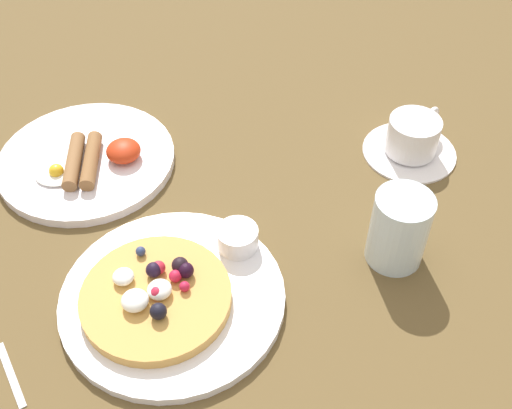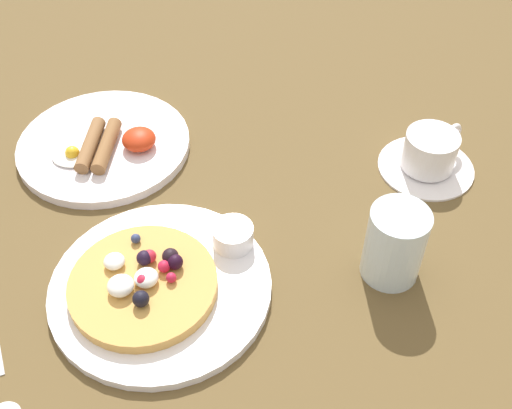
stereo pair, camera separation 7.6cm
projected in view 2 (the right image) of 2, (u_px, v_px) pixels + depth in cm
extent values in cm
cube|color=brown|center=(244.00, 235.00, 81.96)|extent=(169.86, 156.07, 3.00)
cylinder|color=white|center=(161.00, 287.00, 73.48)|extent=(26.05, 26.05, 1.20)
cylinder|color=gold|center=(143.00, 285.00, 72.04)|extent=(17.20, 17.20, 1.48)
sphere|color=red|center=(164.00, 266.00, 72.07)|extent=(1.48, 1.48, 1.48)
sphere|color=black|center=(170.00, 256.00, 72.80)|extent=(1.96, 1.96, 1.96)
sphere|color=navy|center=(136.00, 239.00, 75.20)|extent=(1.18, 1.18, 1.18)
sphere|color=red|center=(143.00, 281.00, 70.54)|extent=(1.67, 1.67, 1.67)
sphere|color=#BF1C3C|center=(171.00, 278.00, 71.12)|extent=(1.21, 1.21, 1.21)
sphere|color=black|center=(144.00, 258.00, 72.71)|extent=(1.83, 1.83, 1.83)
sphere|color=black|center=(141.00, 299.00, 68.68)|extent=(1.88, 1.88, 1.88)
sphere|color=black|center=(175.00, 262.00, 72.29)|extent=(1.85, 1.85, 1.85)
sphere|color=red|center=(149.00, 256.00, 73.03)|extent=(1.62, 1.62, 1.62)
ellipsoid|color=white|center=(114.00, 261.00, 72.59)|extent=(2.46, 2.46, 1.48)
ellipsoid|color=white|center=(121.00, 286.00, 69.96)|extent=(3.04, 3.04, 1.82)
ellipsoid|color=white|center=(146.00, 278.00, 70.83)|extent=(2.77, 2.77, 1.66)
cylinder|color=white|center=(233.00, 236.00, 76.40)|extent=(5.05, 5.05, 2.79)
cylinder|color=#542708|center=(233.00, 233.00, 76.00)|extent=(4.14, 4.14, 0.33)
cylinder|color=white|center=(104.00, 145.00, 91.10)|extent=(24.82, 24.82, 1.36)
cylinder|color=brown|center=(107.00, 146.00, 88.43)|extent=(2.93, 10.35, 2.04)
cylinder|color=brown|center=(90.00, 145.00, 88.56)|extent=(3.06, 10.36, 2.04)
ellipsoid|color=white|center=(73.00, 155.00, 88.05)|extent=(6.01, 5.11, 0.60)
sphere|color=yellow|center=(72.00, 153.00, 87.69)|extent=(2.00, 2.00, 2.00)
ellipsoid|color=red|center=(139.00, 139.00, 88.91)|extent=(4.81, 4.81, 2.65)
cylinder|color=white|center=(426.00, 166.00, 88.42)|extent=(13.43, 13.43, 0.66)
cylinder|color=white|center=(430.00, 151.00, 86.30)|extent=(7.34, 7.34, 5.23)
torus|color=white|center=(452.00, 135.00, 88.18)|extent=(3.05, 3.34, 3.73)
cylinder|color=brown|center=(432.00, 141.00, 85.10)|extent=(6.24, 6.24, 0.42)
cylinder|color=silver|center=(395.00, 244.00, 72.45)|extent=(6.97, 6.97, 9.81)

